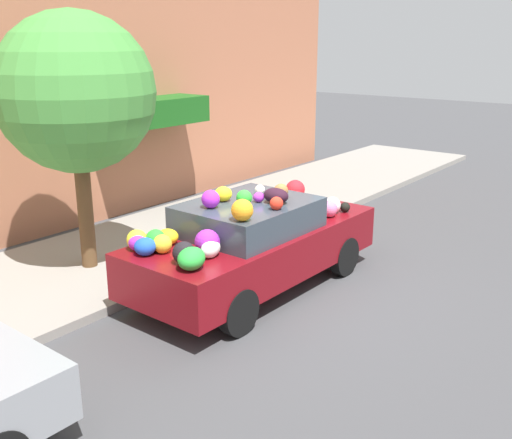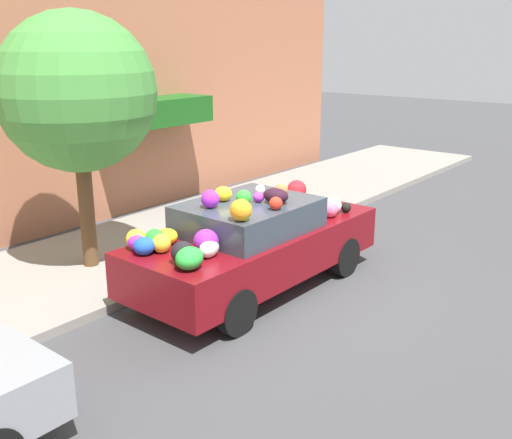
# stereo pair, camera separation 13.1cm
# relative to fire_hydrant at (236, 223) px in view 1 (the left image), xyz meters

# --- Properties ---
(ground_plane) EXTENTS (60.00, 60.00, 0.00)m
(ground_plane) POSITION_rel_fire_hydrant_xyz_m (-1.17, -1.47, -0.48)
(ground_plane) COLOR #424244
(sidewalk_curb) EXTENTS (24.00, 3.20, 0.13)m
(sidewalk_curb) POSITION_rel_fire_hydrant_xyz_m (-1.17, 1.23, -0.41)
(sidewalk_curb) COLOR gray
(sidewalk_curb) RESTS_ON ground
(building_facade) EXTENTS (18.00, 1.20, 5.98)m
(building_facade) POSITION_rel_fire_hydrant_xyz_m (-1.10, 3.45, 2.48)
(building_facade) COLOR #B26B4C
(building_facade) RESTS_ON ground
(street_tree) EXTENTS (2.40, 2.40, 3.95)m
(street_tree) POSITION_rel_fire_hydrant_xyz_m (-2.35, 1.11, 2.39)
(street_tree) COLOR brown
(street_tree) RESTS_ON sidewalk_curb
(fire_hydrant) EXTENTS (0.20, 0.20, 0.70)m
(fire_hydrant) POSITION_rel_fire_hydrant_xyz_m (0.00, 0.00, 0.00)
(fire_hydrant) COLOR red
(fire_hydrant) RESTS_ON sidewalk_curb
(art_car) EXTENTS (4.23, 1.76, 1.68)m
(art_car) POSITION_rel_fire_hydrant_xyz_m (-1.25, -1.38, 0.29)
(art_car) COLOR maroon
(art_car) RESTS_ON ground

